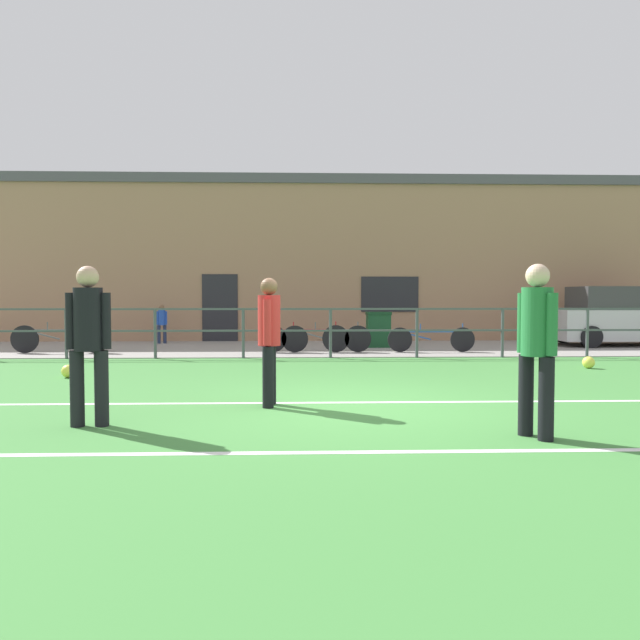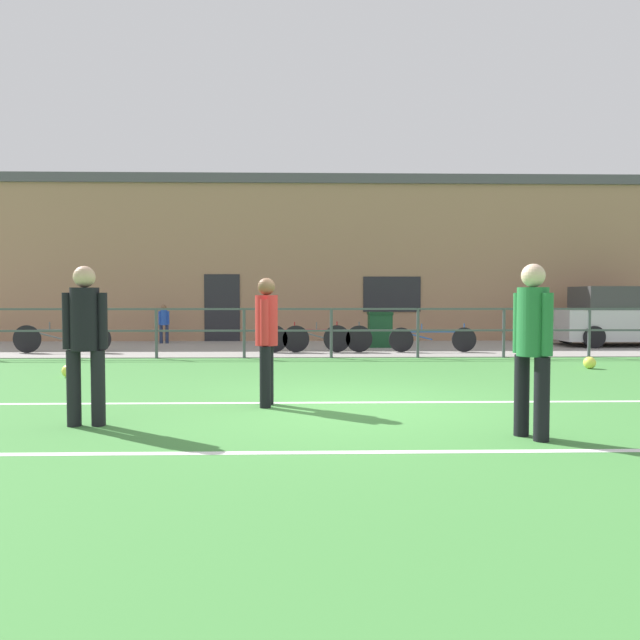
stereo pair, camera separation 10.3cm
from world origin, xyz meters
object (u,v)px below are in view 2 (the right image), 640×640
(soccer_ball_spare, at_px, (68,371))
(trash_bin_0, at_px, (380,329))
(soccer_ball_match, at_px, (590,363))
(spectator_child, at_px, (164,321))
(parked_car_red, at_px, (627,318))
(bicycle_parked_2, at_px, (62,338))
(bicycle_parked_0, at_px, (327,338))
(bicycle_parked_3, at_px, (305,338))
(player_goalkeeper, at_px, (85,335))
(player_striker, at_px, (532,340))
(bicycle_parked_1, at_px, (432,339))
(player_winger, at_px, (267,333))

(soccer_ball_spare, xyz_separation_m, trash_bin_0, (6.21, 5.87, 0.39))
(soccer_ball_match, height_order, soccer_ball_spare, soccer_ball_match)
(spectator_child, distance_m, parked_car_red, 13.39)
(parked_car_red, relative_size, bicycle_parked_2, 1.75)
(bicycle_parked_0, height_order, bicycle_parked_3, bicycle_parked_3)
(player_goalkeeper, distance_m, player_striker, 4.73)
(spectator_child, xyz_separation_m, bicycle_parked_2, (-1.82, -2.94, -0.29))
(parked_car_red, distance_m, trash_bin_0, 7.10)
(bicycle_parked_0, bearing_deg, player_goalkeeper, -109.51)
(spectator_child, distance_m, bicycle_parked_1, 7.96)
(player_winger, xyz_separation_m, soccer_ball_match, (6.08, 3.84, -0.83))
(soccer_ball_match, distance_m, bicycle_parked_2, 12.09)
(bicycle_parked_0, xyz_separation_m, bicycle_parked_1, (2.64, -0.00, -0.02))
(player_goalkeeper, relative_size, trash_bin_0, 1.81)
(spectator_child, distance_m, bicycle_parked_2, 3.47)
(soccer_ball_spare, bearing_deg, parked_car_red, 25.08)
(player_striker, xyz_separation_m, parked_car_red, (6.87, 10.88, -0.19))
(player_striker, height_order, bicycle_parked_2, player_striker)
(parked_car_red, bearing_deg, bicycle_parked_3, -168.65)
(soccer_ball_spare, relative_size, bicycle_parked_3, 0.10)
(trash_bin_0, bearing_deg, bicycle_parked_0, -135.30)
(player_winger, relative_size, soccer_ball_match, 7.00)
(player_winger, bearing_deg, bicycle_parked_0, 176.55)
(parked_car_red, relative_size, bicycle_parked_3, 1.87)
(bicycle_parked_2, height_order, trash_bin_0, trash_bin_0)
(parked_car_red, bearing_deg, soccer_ball_match, -124.40)
(soccer_ball_spare, bearing_deg, bicycle_parked_3, 46.55)
(spectator_child, xyz_separation_m, bicycle_parked_0, (4.75, -2.94, -0.30))
(bicycle_parked_0, bearing_deg, soccer_ball_match, -33.75)
(player_goalkeeper, height_order, bicycle_parked_2, player_goalkeeper)
(soccer_ball_match, height_order, spectator_child, spectator_child)
(player_winger, bearing_deg, parked_car_red, 138.01)
(spectator_child, bearing_deg, parked_car_red, 164.27)
(player_winger, xyz_separation_m, trash_bin_0, (2.55, 8.69, -0.43))
(soccer_ball_spare, bearing_deg, player_winger, -37.62)
(parked_car_red, xyz_separation_m, bicycle_parked_1, (-5.95, -1.83, -0.46))
(soccer_ball_match, distance_m, bicycle_parked_3, 6.52)
(player_goalkeeper, relative_size, bicycle_parked_1, 0.80)
(spectator_child, relative_size, trash_bin_0, 1.18)
(player_striker, bearing_deg, soccer_ball_match, 123.63)
(soccer_ball_match, xyz_separation_m, bicycle_parked_2, (-11.61, 3.36, 0.26))
(bicycle_parked_2, bearing_deg, bicycle_parked_0, 0.00)
(bicycle_parked_0, xyz_separation_m, bicycle_parked_3, (-0.55, -0.00, 0.00))
(parked_car_red, distance_m, bicycle_parked_0, 8.79)
(bicycle_parked_0, bearing_deg, bicycle_parked_2, -180.00)
(trash_bin_0, bearing_deg, player_goalkeeper, -114.40)
(player_winger, relative_size, bicycle_parked_2, 0.69)
(player_winger, bearing_deg, soccer_ball_match, 127.13)
(player_winger, relative_size, spectator_child, 1.45)
(player_goalkeeper, height_order, parked_car_red, player_goalkeeper)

